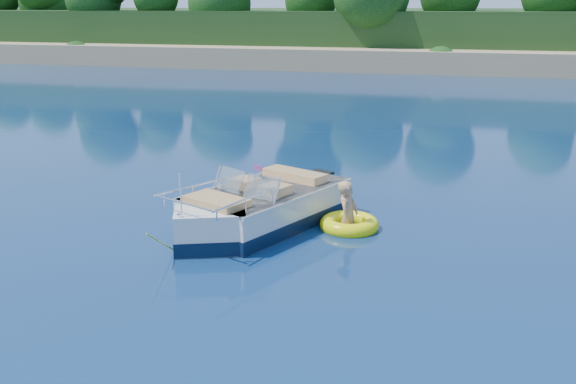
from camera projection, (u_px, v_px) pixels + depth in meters
The scene contains 5 objects.
ground at pixel (386, 291), 10.33m from camera, with size 160.00×160.00×0.00m, color #091840.
shoreline at pixel (457, 38), 69.14m from camera, with size 170.00×59.00×6.00m.
motorboat at pixel (256, 212), 13.21m from camera, with size 3.21×4.97×1.77m.
tow_tube at pixel (349, 224), 13.23m from camera, with size 1.45×1.45×0.33m.
boy at pixel (348, 230), 13.17m from camera, with size 0.59×0.39×1.62m, color tan.
Camera 1 is at (0.95, -9.55, 4.44)m, focal length 40.00 mm.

